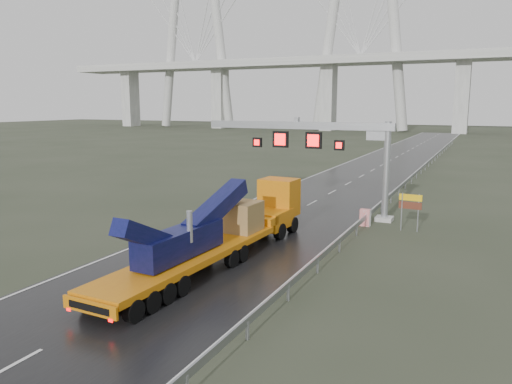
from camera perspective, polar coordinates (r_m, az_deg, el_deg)
The scene contains 7 objects.
ground at distance 24.10m, azimuth -11.07°, elevation -10.56°, with size 400.00×400.00×0.00m, color #2E3525.
road at distance 60.23m, azimuth 11.97°, elevation 1.78°, with size 11.00×200.00×0.02m, color black.
guardrail at distance 49.26m, azimuth 16.20°, elevation 0.61°, with size 0.20×140.00×1.40m, color gray, non-canonical shape.
sign_gantry at distance 37.95m, azimuth 7.63°, elevation 5.71°, with size 14.90×1.20×7.42m.
heavy_haul_truck at distance 28.00m, azimuth -2.94°, elevation -3.97°, with size 3.36×18.08×4.22m.
exit_sign_pair at distance 34.69m, azimuth 17.22°, elevation -1.43°, with size 1.49×0.14×2.55m.
striped_barrier at distance 35.61m, azimuth 12.37°, elevation -2.87°, with size 0.71×0.38×1.21m, color red.
Camera 1 is at (13.54, -18.09, 8.38)m, focal length 35.00 mm.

